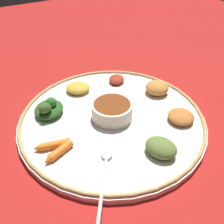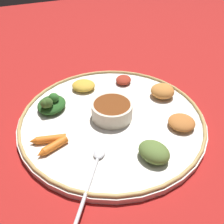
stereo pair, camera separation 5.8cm
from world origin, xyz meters
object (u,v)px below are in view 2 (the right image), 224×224
carrot_outer (53,147)px  greens_pile (51,104)px  carrot_near_spoon (48,139)px  center_bowl (112,110)px  spoon (94,170)px

carrot_outer → greens_pile: bearing=167.2°
greens_pile → carrot_near_spoon: 0.12m
center_bowl → spoon: 0.17m
greens_pile → carrot_near_spoon: bearing=-17.2°
center_bowl → greens_pile: greens_pile is taller
center_bowl → carrot_near_spoon: size_ratio=1.25×
carrot_near_spoon → greens_pile: bearing=162.8°
greens_pile → carrot_near_spoon: (0.11, -0.03, -0.01)m
carrot_near_spoon → center_bowl: bearing=97.3°
greens_pile → carrot_outer: size_ratio=1.44×
greens_pile → carrot_near_spoon: greens_pile is taller
carrot_near_spoon → carrot_outer: (0.03, 0.00, 0.00)m
center_bowl → spoon: bearing=-36.8°
center_bowl → spoon: size_ratio=0.66×
greens_pile → carrot_outer: 0.14m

